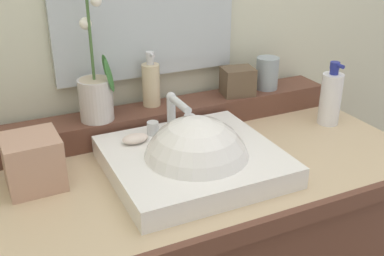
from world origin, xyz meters
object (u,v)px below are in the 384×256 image
object	(u,v)px
lotion_bottle	(331,98)
tissue_box	(33,162)
soap_bar	(135,139)
trinket_box	(238,81)
tumbler_cup	(267,73)
sink_basin	(195,166)
soap_dispenser	(151,83)
potted_plant	(95,90)

from	to	relation	value
lotion_bottle	tissue_box	bearing A→B (deg)	179.30
soap_bar	trinket_box	bearing A→B (deg)	21.09
soap_bar	tumbler_cup	bearing A→B (deg)	17.47
sink_basin	soap_dispenser	size ratio (longest dim) A/B	2.55
potted_plant	lotion_bottle	world-z (taller)	potted_plant
trinket_box	tissue_box	world-z (taller)	trinket_box
potted_plant	sink_basin	bearing A→B (deg)	-57.28
soap_bar	tumbler_cup	xyz separation A→B (m)	(0.51, 0.16, 0.06)
soap_bar	soap_dispenser	size ratio (longest dim) A/B	0.42
potted_plant	tissue_box	xyz separation A→B (m)	(-0.20, -0.16, -0.10)
soap_dispenser	tumbler_cup	distance (m)	0.40
sink_basin	soap_bar	world-z (taller)	sink_basin
trinket_box	potted_plant	bearing A→B (deg)	-170.01
soap_dispenser	tissue_box	xyz separation A→B (m)	(-0.38, -0.20, -0.08)
soap_dispenser	trinket_box	bearing A→B (deg)	-6.49
soap_bar	soap_dispenser	world-z (taller)	soap_dispenser
potted_plant	tissue_box	size ratio (longest dim) A/B	3.13
potted_plant	lotion_bottle	distance (m)	0.71
soap_bar	soap_dispenser	bearing A→B (deg)	57.64
tissue_box	potted_plant	bearing A→B (deg)	38.40
soap_dispenser	trinket_box	world-z (taller)	soap_dispenser
soap_bar	tissue_box	world-z (taller)	tissue_box
soap_bar	tumbler_cup	distance (m)	0.54
sink_basin	potted_plant	distance (m)	0.35
sink_basin	tumbler_cup	xyz separation A→B (m)	(0.40, 0.28, 0.11)
soap_dispenser	lotion_bottle	xyz separation A→B (m)	(0.51, -0.21, -0.06)
lotion_bottle	tissue_box	world-z (taller)	lotion_bottle
potted_plant	lotion_bottle	xyz separation A→B (m)	(0.69, -0.17, -0.08)
trinket_box	lotion_bottle	bearing A→B (deg)	-27.71
tissue_box	sink_basin	bearing A→B (deg)	-16.48
tissue_box	trinket_box	bearing A→B (deg)	14.00
potted_plant	tissue_box	world-z (taller)	potted_plant
sink_basin	soap_bar	distance (m)	0.17
sink_basin	tissue_box	bearing A→B (deg)	163.52
tissue_box	lotion_bottle	bearing A→B (deg)	-0.70
sink_basin	trinket_box	size ratio (longest dim) A/B	4.28
sink_basin	soap_dispenser	bearing A→B (deg)	89.72
soap_dispenser	tumbler_cup	bearing A→B (deg)	-3.45
potted_plant	tumbler_cup	distance (m)	0.57
soap_dispenser	tissue_box	distance (m)	0.43
potted_plant	soap_dispenser	world-z (taller)	potted_plant
tumbler_cup	trinket_box	world-z (taller)	tumbler_cup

